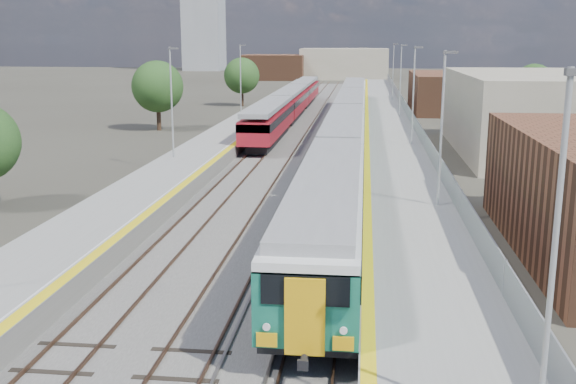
# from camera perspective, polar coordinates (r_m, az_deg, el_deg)

# --- Properties ---
(ground) EXTENTS (320.00, 320.00, 0.00)m
(ground) POSITION_cam_1_polar(r_m,az_deg,el_deg) (61.63, 3.73, 4.36)
(ground) COLOR #47443A
(ground) RESTS_ON ground
(ballast_bed) EXTENTS (10.50, 155.00, 0.06)m
(ballast_bed) POSITION_cam_1_polar(r_m,az_deg,el_deg) (64.23, 1.83, 4.75)
(ballast_bed) COLOR #565451
(ballast_bed) RESTS_ON ground
(tracks) EXTENTS (8.96, 160.00, 0.17)m
(tracks) POSITION_cam_1_polar(r_m,az_deg,el_deg) (65.84, 2.47, 5.01)
(tracks) COLOR #4C3323
(tracks) RESTS_ON ground
(platform_right) EXTENTS (4.70, 155.00, 8.52)m
(platform_right) POSITION_cam_1_polar(r_m,az_deg,el_deg) (64.00, 8.59, 5.04)
(platform_right) COLOR slate
(platform_right) RESTS_ON ground
(platform_left) EXTENTS (4.30, 155.00, 8.52)m
(platform_left) POSITION_cam_1_polar(r_m,az_deg,el_deg) (65.06, -4.18, 5.26)
(platform_left) COLOR slate
(platform_left) RESTS_ON ground
(buildings) EXTENTS (72.00, 185.50, 40.00)m
(buildings) POSITION_cam_1_polar(r_m,az_deg,el_deg) (150.98, -1.57, 13.42)
(buildings) COLOR brown
(buildings) RESTS_ON ground
(green_train) EXTENTS (2.87, 79.99, 3.16)m
(green_train) POSITION_cam_1_polar(r_m,az_deg,el_deg) (56.54, 5.04, 5.86)
(green_train) COLOR black
(green_train) RESTS_ON ground
(red_train) EXTENTS (2.66, 53.97, 3.35)m
(red_train) POSITION_cam_1_polar(r_m,az_deg,el_deg) (77.97, 0.27, 7.62)
(red_train) COLOR black
(red_train) RESTS_ON ground
(tree_b) EXTENTS (5.15, 5.15, 6.99)m
(tree_b) POSITION_cam_1_polar(r_m,az_deg,el_deg) (69.39, -10.99, 8.75)
(tree_b) COLOR #382619
(tree_b) RESTS_ON ground
(tree_c) EXTENTS (4.88, 4.88, 6.62)m
(tree_c) POSITION_cam_1_polar(r_m,az_deg,el_deg) (93.76, -3.94, 9.80)
(tree_c) COLOR #382619
(tree_c) RESTS_ON ground
(tree_d) EXTENTS (4.61, 4.61, 6.24)m
(tree_d) POSITION_cam_1_polar(r_m,az_deg,el_deg) (85.65, 20.08, 8.62)
(tree_d) COLOR #382619
(tree_d) RESTS_ON ground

